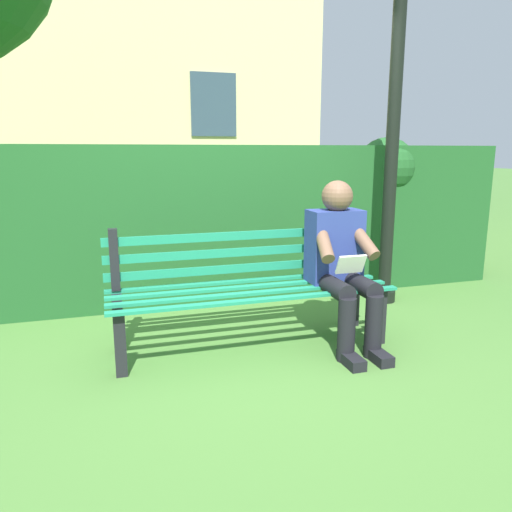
{
  "coord_description": "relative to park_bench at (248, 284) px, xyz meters",
  "views": [
    {
      "loc": [
        0.93,
        3.12,
        1.36
      ],
      "look_at": [
        0.0,
        0.1,
        0.68
      ],
      "focal_mm": 34.34,
      "sensor_mm": 36.0,
      "label": 1
    }
  ],
  "objects": [
    {
      "name": "park_bench",
      "position": [
        0.0,
        0.0,
        0.0
      ],
      "size": [
        1.95,
        0.55,
        0.85
      ],
      "color": "black",
      "rests_on": "ground"
    },
    {
      "name": "building_facade",
      "position": [
        1.08,
        -8.2,
        3.57
      ],
      "size": [
        9.13,
        3.33,
        8.02
      ],
      "color": "beige",
      "rests_on": "ground"
    },
    {
      "name": "hedge_backdrop",
      "position": [
        -0.13,
        -1.27,
        0.3
      ],
      "size": [
        5.6,
        0.72,
        1.5
      ],
      "color": "#1E5123",
      "rests_on": "ground"
    },
    {
      "name": "person_seated",
      "position": [
        -0.63,
        0.19,
        0.17
      ],
      "size": [
        0.44,
        0.73,
        1.16
      ],
      "color": "navy",
      "rests_on": "ground"
    },
    {
      "name": "lamp_post",
      "position": [
        -1.48,
        -0.6,
        1.67
      ],
      "size": [
        0.27,
        0.27,
        3.59
      ],
      "color": "black",
      "rests_on": "ground"
    },
    {
      "name": "ground",
      "position": [
        0.0,
        0.09,
        -0.44
      ],
      "size": [
        60.0,
        60.0,
        0.0
      ],
      "primitive_type": "plane",
      "color": "#477533"
    }
  ]
}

